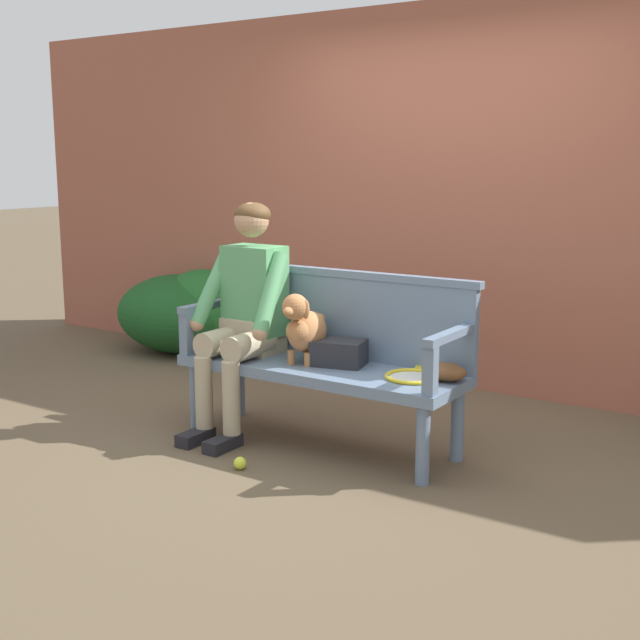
{
  "coord_description": "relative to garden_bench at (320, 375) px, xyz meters",
  "views": [
    {
      "loc": [
        2.51,
        -3.77,
        1.59
      ],
      "look_at": [
        0.0,
        0.0,
        0.71
      ],
      "focal_mm": 47.6,
      "sensor_mm": 36.0,
      "label": 1
    }
  ],
  "objects": [
    {
      "name": "tennis_ball",
      "position": [
        -0.14,
        -0.54,
        -0.37
      ],
      "size": [
        0.07,
        0.07,
        0.07
      ],
      "primitive_type": "sphere",
      "color": "#CCDB33",
      "rests_on": "ground"
    },
    {
      "name": "hedge_bush_far_left",
      "position": [
        -2.03,
        1.35,
        -0.06
      ],
      "size": [
        0.86,
        0.68,
        0.69
      ],
      "primitive_type": "ellipsoid",
      "color": "#1E5B23",
      "rests_on": "ground"
    },
    {
      "name": "bench_armrest_left_end",
      "position": [
        -0.78,
        -0.09,
        0.26
      ],
      "size": [
        0.06,
        0.52,
        0.28
      ],
      "color": "slate",
      "rests_on": "garden_bench"
    },
    {
      "name": "hedge_bush_mid_right",
      "position": [
        -2.24,
        1.3,
        -0.08
      ],
      "size": [
        1.13,
        0.92,
        0.64
      ],
      "primitive_type": "ellipsoid",
      "color": "#194C1E",
      "rests_on": "ground"
    },
    {
      "name": "garden_bench",
      "position": [
        0.0,
        0.0,
        0.0
      ],
      "size": [
        1.64,
        0.52,
        0.46
      ],
      "color": "slate",
      "rests_on": "ground"
    },
    {
      "name": "brick_garden_fence",
      "position": [
        0.0,
        1.71,
        0.9
      ],
      "size": [
        8.0,
        0.3,
        2.62
      ],
      "primitive_type": "cube",
      "color": "#9E5642",
      "rests_on": "ground"
    },
    {
      "name": "dog_on_bench",
      "position": [
        -0.09,
        -0.02,
        0.26
      ],
      "size": [
        0.21,
        0.41,
        0.4
      ],
      "color": "#AD7042",
      "rests_on": "garden_bench"
    },
    {
      "name": "person_seated",
      "position": [
        -0.5,
        -0.02,
        0.33
      ],
      "size": [
        0.56,
        0.66,
        1.33
      ],
      "color": "black",
      "rests_on": "ground"
    },
    {
      "name": "bench_backrest",
      "position": [
        0.0,
        0.23,
        0.32
      ],
      "size": [
        1.68,
        0.06,
        0.5
      ],
      "color": "slate",
      "rests_on": "garden_bench"
    },
    {
      "name": "ground_plane",
      "position": [
        0.0,
        0.0,
        -0.4
      ],
      "size": [
        40.0,
        40.0,
        0.0
      ],
      "primitive_type": "plane",
      "color": "brown"
    },
    {
      "name": "sports_bag",
      "position": [
        0.09,
        0.05,
        0.13
      ],
      "size": [
        0.32,
        0.26,
        0.14
      ],
      "primitive_type": "cube",
      "rotation": [
        0.0,
        0.0,
        0.25
      ],
      "color": "#232328",
      "rests_on": "garden_bench"
    },
    {
      "name": "tennis_racket",
      "position": [
        0.55,
        0.05,
        0.07
      ],
      "size": [
        0.36,
        0.58,
        0.03
      ],
      "color": "yellow",
      "rests_on": "garden_bench"
    },
    {
      "name": "bench_armrest_right_end",
      "position": [
        0.78,
        -0.09,
        0.26
      ],
      "size": [
        0.06,
        0.52,
        0.28
      ],
      "color": "slate",
      "rests_on": "garden_bench"
    },
    {
      "name": "baseball_glove",
      "position": [
        0.72,
        0.08,
        0.11
      ],
      "size": [
        0.25,
        0.2,
        0.09
      ],
      "primitive_type": "ellipsoid",
      "rotation": [
        0.0,
        0.0,
        -0.17
      ],
      "color": "brown",
      "rests_on": "garden_bench"
    }
  ]
}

